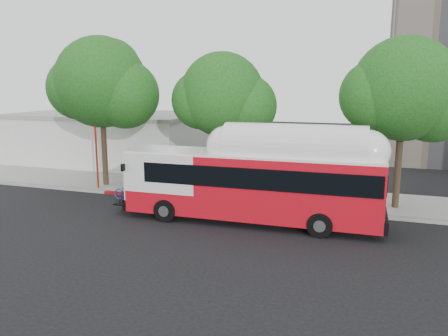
{
  "coord_description": "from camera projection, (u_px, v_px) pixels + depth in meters",
  "views": [
    {
      "loc": [
        7.47,
        -18.85,
        6.72
      ],
      "look_at": [
        0.13,
        3.0,
        2.28
      ],
      "focal_mm": 35.0,
      "sensor_mm": 36.0,
      "label": 1
    }
  ],
  "objects": [
    {
      "name": "sidewalk",
      "position": [
        240.0,
        192.0,
        27.19
      ],
      "size": [
        60.0,
        5.0,
        0.15
      ],
      "primitive_type": "cube",
      "color": "gray",
      "rests_on": "ground"
    },
    {
      "name": "street_tree_right",
      "position": [
        413.0,
        93.0,
        22.48
      ],
      "size": [
        6.21,
        5.4,
        9.18
      ],
      "color": "#2D2116",
      "rests_on": "ground"
    },
    {
      "name": "street_tree_left",
      "position": [
        108.0,
        86.0,
        27.75
      ],
      "size": [
        6.67,
        5.8,
        9.74
      ],
      "color": "#2D2116",
      "rests_on": "ground"
    },
    {
      "name": "curb_strip",
      "position": [
        227.0,
        203.0,
        24.77
      ],
      "size": [
        60.0,
        0.3,
        0.15
      ],
      "primitive_type": "cube",
      "color": "gray",
      "rests_on": "ground"
    },
    {
      "name": "red_curb_segment",
      "position": [
        179.0,
        199.0,
        25.71
      ],
      "size": [
        10.0,
        0.32,
        0.16
      ],
      "primitive_type": "cube",
      "color": "maroon",
      "rests_on": "ground"
    },
    {
      "name": "low_commercial_bldg",
      "position": [
        111.0,
        137.0,
        38.16
      ],
      "size": [
        16.2,
        10.2,
        4.25
      ],
      "color": "silver",
      "rests_on": "ground"
    },
    {
      "name": "signal_pole",
      "position": [
        97.0,
        154.0,
        27.69
      ],
      "size": [
        0.13,
        0.44,
        4.62
      ],
      "color": "#A51E11",
      "rests_on": "ground"
    },
    {
      "name": "ground",
      "position": [
        202.0,
        225.0,
        21.16
      ],
      "size": [
        120.0,
        120.0,
        0.0
      ],
      "primitive_type": "plane",
      "color": "black",
      "rests_on": "ground"
    },
    {
      "name": "street_tree_mid",
      "position": [
        229.0,
        98.0,
        25.87
      ],
      "size": [
        5.75,
        5.0,
        8.62
      ],
      "color": "#2D2116",
      "rests_on": "ground"
    },
    {
      "name": "transit_bus",
      "position": [
        252.0,
        186.0,
        21.29
      ],
      "size": [
        13.39,
        3.03,
        3.94
      ],
      "rotation": [
        0.0,
        0.0,
        0.02
      ],
      "color": "red",
      "rests_on": "ground"
    }
  ]
}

